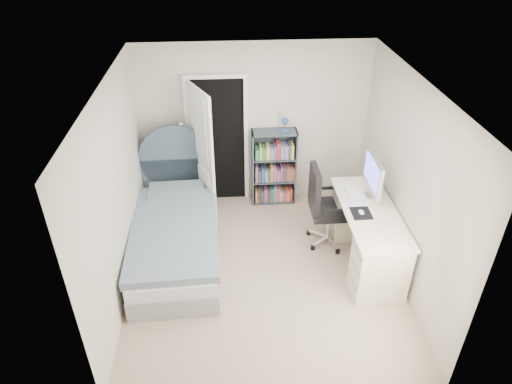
{
  "coord_description": "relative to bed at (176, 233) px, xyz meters",
  "views": [
    {
      "loc": [
        -0.43,
        -4.47,
        4.08
      ],
      "look_at": [
        -0.09,
        0.14,
        1.13
      ],
      "focal_mm": 32.0,
      "sensor_mm": 36.0,
      "label": 1
    }
  ],
  "objects": [
    {
      "name": "bookcase",
      "position": [
        1.45,
        1.18,
        0.24
      ],
      "size": [
        0.68,
        0.29,
        1.44
      ],
      "color": "#3A4650",
      "rests_on": "ground"
    },
    {
      "name": "bed",
      "position": [
        0.0,
        0.0,
        0.0
      ],
      "size": [
        1.17,
        2.35,
        1.43
      ],
      "color": "gray",
      "rests_on": "ground"
    },
    {
      "name": "room_shell",
      "position": [
        1.14,
        -0.47,
        0.93
      ],
      "size": [
        3.5,
        3.7,
        2.6
      ],
      "color": "gray",
      "rests_on": "ground"
    },
    {
      "name": "office_chair",
      "position": [
        2.0,
        0.08,
        0.33
      ],
      "size": [
        0.6,
        0.62,
        1.18
      ],
      "color": "silver",
      "rests_on": "ground"
    },
    {
      "name": "door",
      "position": [
        0.44,
        1.06,
        0.71
      ],
      "size": [
        0.92,
        0.77,
        2.06
      ],
      "color": "black",
      "rests_on": "ground"
    },
    {
      "name": "desk",
      "position": [
        2.49,
        -0.35,
        0.12
      ],
      "size": [
        0.67,
        1.67,
        1.37
      ],
      "color": "#F3ECCB",
      "rests_on": "ground"
    },
    {
      "name": "floor_lamp",
      "position": [
        0.04,
        1.16,
        0.26
      ],
      "size": [
        0.2,
        0.2,
        1.43
      ],
      "color": "silver",
      "rests_on": "ground"
    },
    {
      "name": "nightstand",
      "position": [
        -0.25,
        1.12,
        0.07
      ],
      "size": [
        0.41,
        0.41,
        0.6
      ],
      "color": "#DDC788",
      "rests_on": "ground"
    }
  ]
}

